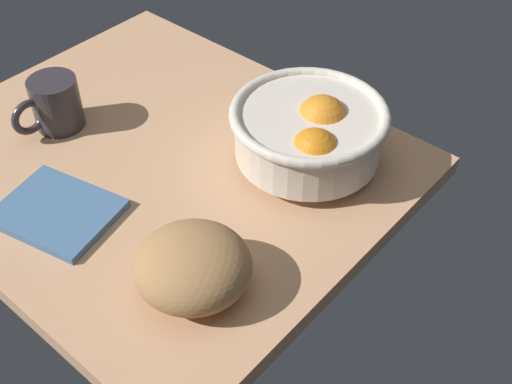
{
  "coord_description": "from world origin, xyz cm",
  "views": [
    {
      "loc": [
        61.9,
        -48.02,
        65.48
      ],
      "look_at": [
        20.3,
        0.17,
        5.0
      ],
      "focal_mm": 45.88,
      "sensor_mm": 36.0,
      "label": 1
    }
  ],
  "objects_px": {
    "bread_loaf": "(193,266)",
    "mug": "(54,104)",
    "napkin_folded": "(57,212)",
    "fruit_bowl": "(310,131)"
  },
  "relations": [
    {
      "from": "napkin_folded",
      "to": "mug",
      "type": "height_order",
      "value": "mug"
    },
    {
      "from": "bread_loaf",
      "to": "napkin_folded",
      "type": "bearing_deg",
      "value": -171.77
    },
    {
      "from": "napkin_folded",
      "to": "mug",
      "type": "distance_m",
      "value": 0.21
    },
    {
      "from": "bread_loaf",
      "to": "mug",
      "type": "height_order",
      "value": "mug"
    },
    {
      "from": "bread_loaf",
      "to": "mug",
      "type": "bearing_deg",
      "value": 167.01
    },
    {
      "from": "bread_loaf",
      "to": "napkin_folded",
      "type": "xyz_separation_m",
      "value": [
        -0.24,
        -0.03,
        -0.03
      ]
    },
    {
      "from": "fruit_bowl",
      "to": "bread_loaf",
      "type": "xyz_separation_m",
      "value": [
        0.04,
        -0.28,
        -0.02
      ]
    },
    {
      "from": "napkin_folded",
      "to": "fruit_bowl",
      "type": "bearing_deg",
      "value": 58.12
    },
    {
      "from": "fruit_bowl",
      "to": "mug",
      "type": "distance_m",
      "value": 0.41
    },
    {
      "from": "napkin_folded",
      "to": "mug",
      "type": "bearing_deg",
      "value": 142.43
    }
  ]
}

